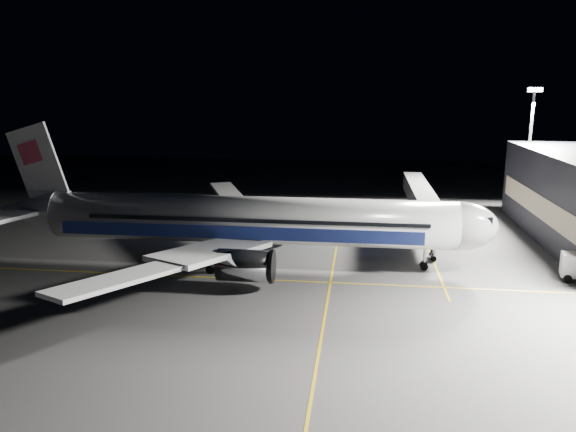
# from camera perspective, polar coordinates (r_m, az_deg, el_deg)

# --- Properties ---
(ground) EXTENTS (200.00, 200.00, 0.00)m
(ground) POSITION_cam_1_polar(r_m,az_deg,el_deg) (68.10, -3.84, -4.73)
(ground) COLOR #4C4C4F
(ground) RESTS_ON ground
(guide_line_main) EXTENTS (0.25, 80.00, 0.01)m
(guide_line_main) POSITION_cam_1_polar(r_m,az_deg,el_deg) (66.93, 4.62, -5.05)
(guide_line_main) COLOR gold
(guide_line_main) RESTS_ON ground
(guide_line_cross) EXTENTS (70.00, 0.25, 0.01)m
(guide_line_cross) POSITION_cam_1_polar(r_m,az_deg,el_deg) (62.53, -4.91, -6.36)
(guide_line_cross) COLOR gold
(guide_line_cross) RESTS_ON ground
(guide_line_side) EXTENTS (0.25, 40.00, 0.01)m
(guide_line_side) POSITION_cam_1_polar(r_m,az_deg,el_deg) (76.99, 13.97, -3.00)
(guide_line_side) COLOR gold
(guide_line_side) RESTS_ON ground
(airliner) EXTENTS (61.48, 54.22, 16.64)m
(airliner) POSITION_cam_1_polar(r_m,az_deg,el_deg) (66.94, -4.81, -0.47)
(airliner) COLOR silver
(airliner) RESTS_ON ground
(jet_bridge) EXTENTS (3.60, 34.40, 6.30)m
(jet_bridge) POSITION_cam_1_polar(r_m,az_deg,el_deg) (83.74, 13.54, 1.51)
(jet_bridge) COLOR #B2B2B7
(jet_bridge) RESTS_ON ground
(floodlight_mast_north) EXTENTS (2.40, 0.68, 20.70)m
(floodlight_mast_north) POSITION_cam_1_polar(r_m,az_deg,el_deg) (99.73, 23.36, 7.12)
(floodlight_mast_north) COLOR #59595E
(floodlight_mast_north) RESTS_ON ground
(baggage_tug) EXTENTS (2.65, 2.32, 1.66)m
(baggage_tug) POSITION_cam_1_polar(r_m,az_deg,el_deg) (90.66, -7.95, 0.14)
(baggage_tug) COLOR black
(baggage_tug) RESTS_ON ground
(safety_cone_a) EXTENTS (0.41, 0.41, 0.61)m
(safety_cone_a) POSITION_cam_1_polar(r_m,az_deg,el_deg) (79.30, -0.28, -1.92)
(safety_cone_a) COLOR #DE5A09
(safety_cone_a) RESTS_ON ground
(safety_cone_b) EXTENTS (0.38, 0.38, 0.57)m
(safety_cone_b) POSITION_cam_1_polar(r_m,az_deg,el_deg) (78.80, -1.83, -2.04)
(safety_cone_b) COLOR #DE5A09
(safety_cone_b) RESTS_ON ground
(safety_cone_c) EXTENTS (0.43, 0.43, 0.64)m
(safety_cone_c) POSITION_cam_1_polar(r_m,az_deg,el_deg) (81.19, -4.45, -1.60)
(safety_cone_c) COLOR #DE5A09
(safety_cone_c) RESTS_ON ground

